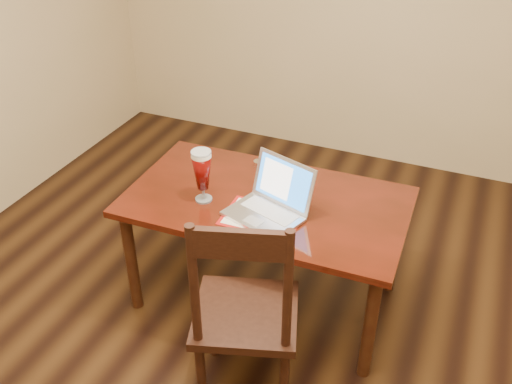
% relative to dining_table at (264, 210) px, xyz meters
% --- Properties ---
extents(ground, '(5.00, 5.00, 0.00)m').
position_rel_dining_table_xyz_m(ground, '(0.19, -0.59, -0.62)').
color(ground, black).
rests_on(ground, ground).
extents(room_shell, '(4.51, 5.01, 2.71)m').
position_rel_dining_table_xyz_m(room_shell, '(0.19, -0.59, 1.14)').
color(room_shell, tan).
rests_on(room_shell, ground).
extents(dining_table, '(1.48, 0.86, 0.97)m').
position_rel_dining_table_xyz_m(dining_table, '(0.00, 0.00, 0.00)').
color(dining_table, '#4D130A').
rests_on(dining_table, ground).
extents(dining_chair, '(0.58, 0.56, 1.09)m').
position_rel_dining_table_xyz_m(dining_chair, '(0.17, -0.64, -0.11)').
color(dining_chair, black).
rests_on(dining_chair, ground).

